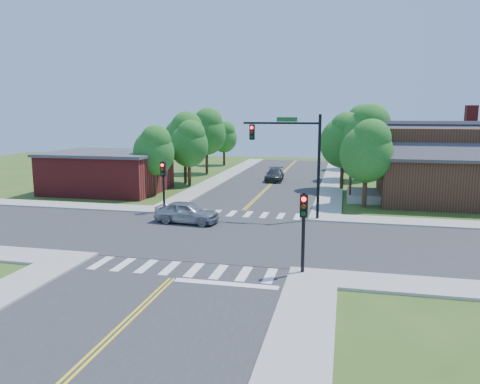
% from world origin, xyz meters
% --- Properties ---
extents(ground, '(100.00, 100.00, 0.00)m').
position_xyz_m(ground, '(0.00, 0.00, 0.00)').
color(ground, '#365119').
rests_on(ground, ground).
extents(road_ns, '(10.00, 90.00, 0.04)m').
position_xyz_m(road_ns, '(0.00, 0.00, 0.02)').
color(road_ns, '#2D2D30').
rests_on(road_ns, ground).
extents(road_ew, '(90.00, 10.00, 0.04)m').
position_xyz_m(road_ew, '(0.00, 0.00, 0.03)').
color(road_ew, '#2D2D30').
rests_on(road_ew, ground).
extents(intersection_patch, '(10.20, 10.20, 0.06)m').
position_xyz_m(intersection_patch, '(0.00, 0.00, 0.00)').
color(intersection_patch, '#2D2D30').
rests_on(intersection_patch, ground).
extents(sidewalk_ne, '(40.00, 40.00, 0.14)m').
position_xyz_m(sidewalk_ne, '(15.82, 15.82, 0.07)').
color(sidewalk_ne, '#9E9B93').
rests_on(sidewalk_ne, ground).
extents(sidewalk_nw, '(40.00, 40.00, 0.14)m').
position_xyz_m(sidewalk_nw, '(-15.82, 15.82, 0.07)').
color(sidewalk_nw, '#9E9B93').
rests_on(sidewalk_nw, ground).
extents(crosswalk_north, '(8.85, 2.00, 0.01)m').
position_xyz_m(crosswalk_north, '(0.00, 6.20, 0.05)').
color(crosswalk_north, white).
rests_on(crosswalk_north, ground).
extents(crosswalk_south, '(8.85, 2.00, 0.01)m').
position_xyz_m(crosswalk_south, '(0.00, -6.20, 0.05)').
color(crosswalk_south, white).
rests_on(crosswalk_south, ground).
extents(centerline, '(0.30, 90.00, 0.01)m').
position_xyz_m(centerline, '(0.00, 0.00, 0.05)').
color(centerline, yellow).
rests_on(centerline, ground).
extents(stop_bar, '(4.60, 0.45, 0.09)m').
position_xyz_m(stop_bar, '(2.50, -7.60, 0.00)').
color(stop_bar, white).
rests_on(stop_bar, ground).
extents(signal_mast_ne, '(5.30, 0.42, 7.20)m').
position_xyz_m(signal_mast_ne, '(3.91, 5.59, 4.85)').
color(signal_mast_ne, black).
rests_on(signal_mast_ne, ground).
extents(signal_pole_se, '(0.34, 0.42, 3.80)m').
position_xyz_m(signal_pole_se, '(5.60, -5.62, 2.66)').
color(signal_pole_se, black).
rests_on(signal_pole_se, ground).
extents(signal_pole_nw, '(0.34, 0.42, 3.80)m').
position_xyz_m(signal_pole_nw, '(-5.60, 5.58, 2.66)').
color(signal_pole_nw, black).
rests_on(signal_pole_nw, ground).
extents(house_ne, '(13.05, 8.80, 7.11)m').
position_xyz_m(house_ne, '(15.11, 14.23, 3.33)').
color(house_ne, '#321F11').
rests_on(house_ne, ground).
extents(building_nw, '(10.40, 8.40, 3.73)m').
position_xyz_m(building_nw, '(-14.20, 13.20, 1.88)').
color(building_nw, maroon).
rests_on(building_nw, ground).
extents(tree_e_a, '(4.04, 3.83, 6.86)m').
position_xyz_m(tree_e_a, '(8.98, 10.82, 4.49)').
color(tree_e_a, '#382314').
rests_on(tree_e_a, ground).
extents(tree_e_b, '(4.76, 4.53, 8.10)m').
position_xyz_m(tree_e_b, '(9.23, 18.04, 5.31)').
color(tree_e_b, '#382314').
rests_on(tree_e_b, ground).
extents(tree_e_c, '(4.81, 4.57, 8.17)m').
position_xyz_m(tree_e_c, '(8.83, 25.84, 5.35)').
color(tree_e_c, '#382314').
rests_on(tree_e_c, ground).
extents(tree_e_d, '(4.53, 4.30, 7.69)m').
position_xyz_m(tree_e_d, '(8.96, 35.43, 5.04)').
color(tree_e_d, '#382314').
rests_on(tree_e_d, ground).
extents(tree_w_a, '(3.67, 3.49, 6.25)m').
position_xyz_m(tree_w_a, '(-9.16, 12.45, 4.09)').
color(tree_w_a, '#382314').
rests_on(tree_w_a, ground).
extents(tree_w_b, '(4.37, 4.15, 7.42)m').
position_xyz_m(tree_w_b, '(-8.82, 19.73, 4.86)').
color(tree_w_b, '#382314').
rests_on(tree_w_b, ground).
extents(tree_w_c, '(4.64, 4.41, 7.89)m').
position_xyz_m(tree_w_c, '(-8.89, 27.70, 5.17)').
color(tree_w_c, '#382314').
rests_on(tree_w_c, ground).
extents(tree_w_d, '(3.61, 3.43, 6.14)m').
position_xyz_m(tree_w_d, '(-9.16, 36.99, 4.02)').
color(tree_w_d, '#382314').
rests_on(tree_w_d, ground).
extents(tree_house, '(4.33, 4.12, 7.37)m').
position_xyz_m(tree_house, '(7.15, 19.01, 4.82)').
color(tree_house, '#382314').
rests_on(tree_house, ground).
extents(tree_bldg, '(3.88, 3.69, 6.60)m').
position_xyz_m(tree_bldg, '(-7.89, 18.31, 4.32)').
color(tree_bldg, '#382314').
rests_on(tree_bldg, ground).
extents(car_silver, '(2.52, 4.63, 1.47)m').
position_xyz_m(car_silver, '(-2.82, 2.70, 0.74)').
color(car_silver, '#A3A6AA').
rests_on(car_silver, ground).
extents(car_dgrey, '(2.33, 4.69, 1.30)m').
position_xyz_m(car_dgrey, '(-0.02, 23.20, 0.65)').
color(car_dgrey, '#303335').
rests_on(car_dgrey, ground).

